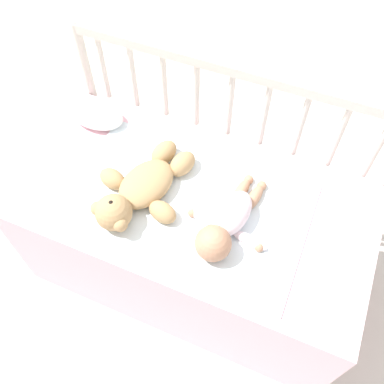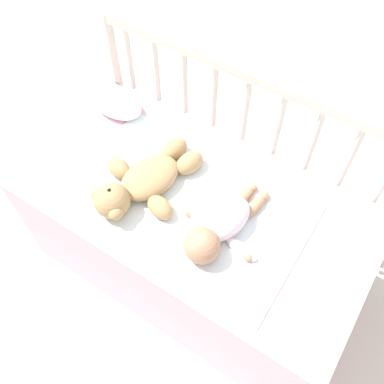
% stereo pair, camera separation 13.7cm
% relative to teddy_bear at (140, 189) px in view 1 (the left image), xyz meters
% --- Properties ---
extents(ground_plane, '(12.00, 12.00, 0.00)m').
position_rel_teddy_bear_xyz_m(ground_plane, '(0.16, 0.05, -0.56)').
color(ground_plane, silver).
extents(crib_mattress, '(1.21, 0.62, 0.52)m').
position_rel_teddy_bear_xyz_m(crib_mattress, '(0.16, 0.05, -0.30)').
color(crib_mattress, '#EDB7C6').
rests_on(crib_mattress, ground_plane).
extents(crib_rail, '(1.21, 0.04, 0.83)m').
position_rel_teddy_bear_xyz_m(crib_rail, '(0.16, 0.38, 0.03)').
color(crib_rail, beige).
rests_on(crib_rail, ground_plane).
extents(blanket, '(0.79, 0.50, 0.01)m').
position_rel_teddy_bear_xyz_m(blanket, '(0.15, 0.03, -0.04)').
color(blanket, white).
rests_on(blanket, crib_mattress).
extents(teddy_bear, '(0.32, 0.42, 0.12)m').
position_rel_teddy_bear_xyz_m(teddy_bear, '(0.00, 0.00, 0.00)').
color(teddy_bear, tan).
rests_on(teddy_bear, crib_mattress).
extents(baby, '(0.29, 0.37, 0.11)m').
position_rel_teddy_bear_xyz_m(baby, '(0.31, -0.01, -0.00)').
color(baby, white).
rests_on(baby, crib_mattress).
extents(small_pillow, '(0.21, 0.13, 0.06)m').
position_rel_teddy_bear_xyz_m(small_pillow, '(-0.31, 0.25, -0.02)').
color(small_pillow, white).
rests_on(small_pillow, crib_mattress).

